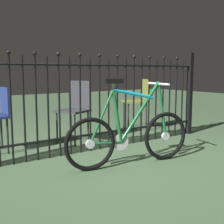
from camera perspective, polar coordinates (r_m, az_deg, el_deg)
name	(u,v)px	position (r m, az deg, el deg)	size (l,w,h in m)	color
ground_plane	(120,162)	(3.41, 1.48, -9.58)	(20.00, 20.00, 0.00)	#456040
iron_fence	(88,101)	(3.75, -4.58, 2.20)	(3.77, 0.07, 1.31)	black
bicycle	(130,135)	(3.25, 3.44, -4.36)	(1.47, 0.41, 0.94)	black
chair_charcoal	(76,105)	(4.29, -6.91, 1.29)	(0.52, 0.52, 0.88)	black
chair_olive	(139,98)	(5.20, 5.23, 2.63)	(0.52, 0.52, 0.88)	black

